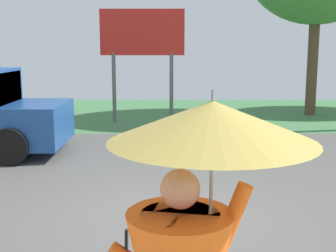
% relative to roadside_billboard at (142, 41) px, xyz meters
% --- Properties ---
extents(ground_plane, '(40.00, 22.00, 0.20)m').
position_rel_roadside_billboard_xyz_m(ground_plane, '(0.71, -5.01, -2.60)').
color(ground_plane, '#565451').
extents(roadside_billboard, '(2.60, 0.12, 3.50)m').
position_rel_roadside_billboard_xyz_m(roadside_billboard, '(0.00, 0.00, 0.00)').
color(roadside_billboard, slate).
rests_on(roadside_billboard, ground_plane).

